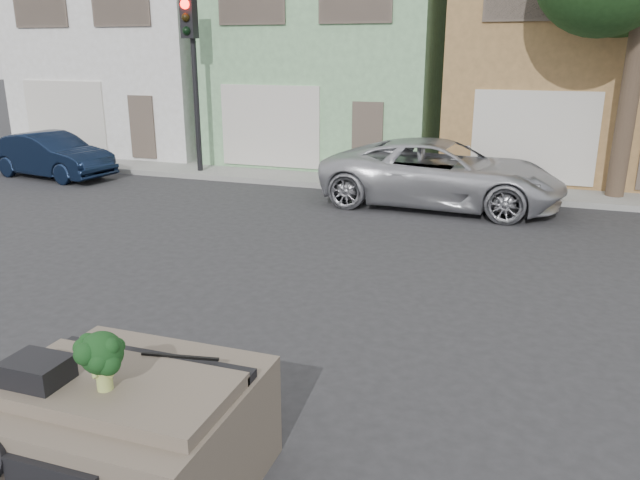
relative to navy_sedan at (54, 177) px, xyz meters
The scene contains 13 objects.
ground_plane 13.13m from the navy_sedan, 36.95° to the right, with size 120.00×120.00×0.00m, color #303033.
sidewalk 10.81m from the navy_sedan, 13.94° to the left, with size 40.00×3.00×0.15m, color gray.
townhouse_white 7.62m from the navy_sedan, 94.37° to the left, with size 7.20×8.20×7.55m, color white.
townhouse_mint 10.33m from the navy_sedan, 43.36° to the left, with size 7.20×8.20×7.55m, color #89C189.
townhouse_tan 16.37m from the navy_sedan, 24.50° to the left, with size 7.20×8.20×7.55m, color #A27947.
navy_sedan is the anchor object (origin of this frame).
silver_pickup 11.44m from the navy_sedan, ahead, with size 2.65×5.74×1.59m, color #BBBCC3.
traffic_signal 5.00m from the navy_sedan, 21.89° to the left, with size 0.40×0.40×5.10m, color black.
tree_near 16.18m from the navy_sedan, ahead, with size 4.40×4.00×8.50m, color #193716.
car_dashboard 15.14m from the navy_sedan, 46.07° to the right, with size 2.00×1.80×1.12m, color #695D4F.
instrument_hump 15.04m from the navy_sedan, 48.60° to the right, with size 0.48×0.38×0.20m, color black.
wiper_arm 15.10m from the navy_sedan, 44.30° to the right, with size 0.70×0.03×0.02m, color black.
broccoli 15.38m from the navy_sedan, 46.76° to the right, with size 0.41×0.41×0.50m, color black.
Camera 1 is at (3.02, -6.82, 3.69)m, focal length 35.00 mm.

